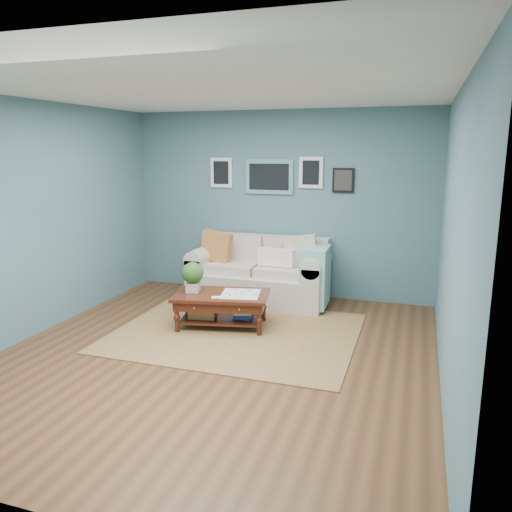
% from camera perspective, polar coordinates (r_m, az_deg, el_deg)
% --- Properties ---
extents(room_shell, '(5.00, 5.02, 2.70)m').
position_cam_1_polar(room_shell, '(5.09, -4.70, 3.20)').
color(room_shell, brown).
rests_on(room_shell, ground).
extents(area_rug, '(2.81, 2.25, 0.01)m').
position_cam_1_polar(area_rug, '(6.02, -2.28, -8.72)').
color(area_rug, brown).
rests_on(area_rug, ground).
extents(loveseat, '(1.97, 0.90, 1.01)m').
position_cam_1_polar(loveseat, '(7.12, 1.08, -1.98)').
color(loveseat, beige).
rests_on(loveseat, ground).
extents(coffee_table, '(1.25, 0.88, 0.80)m').
position_cam_1_polar(coffee_table, '(6.13, -4.53, -4.93)').
color(coffee_table, black).
rests_on(coffee_table, ground).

